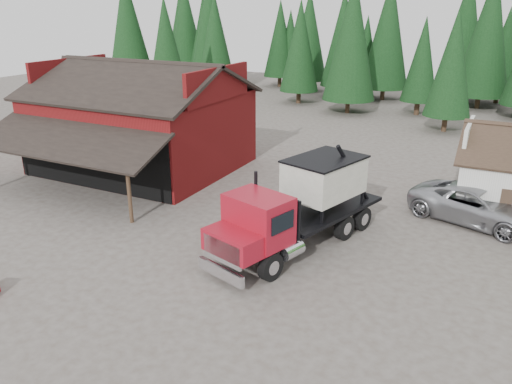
% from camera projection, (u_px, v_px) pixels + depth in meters
% --- Properties ---
extents(ground, '(120.00, 120.00, 0.00)m').
position_uv_depth(ground, '(203.00, 264.00, 21.40)').
color(ground, '#4F473E').
rests_on(ground, ground).
extents(red_barn, '(12.80, 13.63, 7.18)m').
position_uv_depth(red_barn, '(142.00, 128.00, 33.37)').
color(red_barn, maroon).
rests_on(red_barn, ground).
extents(conifer_backdrop, '(76.00, 16.00, 16.00)m').
position_uv_depth(conifer_backdrop, '(402.00, 103.00, 56.53)').
color(conifer_backdrop, black).
rests_on(conifer_backdrop, ground).
extents(near_pine_a, '(4.40, 4.40, 11.40)m').
position_uv_depth(near_pine_a, '(166.00, 47.00, 51.85)').
color(near_pine_a, '#382619').
rests_on(near_pine_a, ground).
extents(near_pine_b, '(3.96, 3.96, 10.40)m').
position_uv_depth(near_pine_b, '(453.00, 63.00, 41.90)').
color(near_pine_b, '#382619').
rests_on(near_pine_b, ground).
extents(near_pine_d, '(5.28, 5.28, 13.40)m').
position_uv_depth(near_pine_d, '(352.00, 38.00, 48.93)').
color(near_pine_d, '#382619').
rests_on(near_pine_d, ground).
extents(feed_truck, '(5.37, 10.17, 4.44)m').
position_uv_depth(feed_truck, '(301.00, 203.00, 22.39)').
color(feed_truck, black).
rests_on(feed_truck, ground).
extents(silver_car, '(7.28, 4.93, 1.85)m').
position_uv_depth(silver_car, '(478.00, 206.00, 25.19)').
color(silver_car, '#A4A6AC').
rests_on(silver_car, ground).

